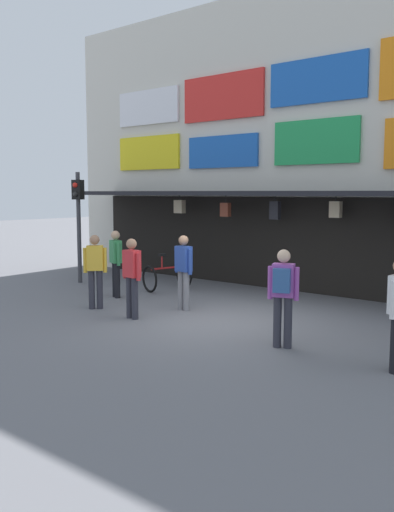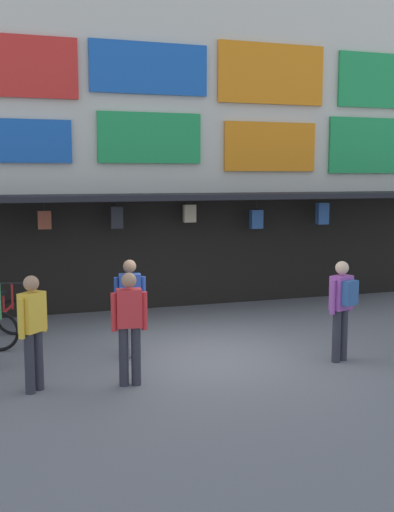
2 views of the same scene
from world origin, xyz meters
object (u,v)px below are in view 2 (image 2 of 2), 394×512
pedestrian_in_white (130,303)px  pedestrian_in_green (33,327)px  bicycle_parked (7,322)px  pedestrian_in_black (129,322)px  pedestrian_in_red (342,303)px

pedestrian_in_white → pedestrian_in_green: size_ratio=1.00×
bicycle_parked → pedestrian_in_green: bearing=-82.8°
pedestrian_in_black → pedestrian_in_white: size_ratio=1.00×
pedestrian_in_black → pedestrian_in_red: (3.56, 0.08, 0.04)m
pedestrian_in_black → pedestrian_in_white: bearing=78.1°
pedestrian_in_green → pedestrian_in_red: same height
pedestrian_in_red → bicycle_parked: bearing=151.5°
pedestrian_in_red → pedestrian_in_black: bearing=-178.7°
bicycle_parked → pedestrian_in_green: (0.35, -2.78, 0.55)m
bicycle_parked → pedestrian_in_white: bearing=-39.3°
pedestrian_in_black → pedestrian_in_green: bearing=173.2°
bicycle_parked → pedestrian_in_red: size_ratio=0.78×
pedestrian_in_black → pedestrian_in_green: same height
bicycle_parked → pedestrian_in_black: bearing=-59.9°
pedestrian_in_white → pedestrian_in_green: bearing=-144.6°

